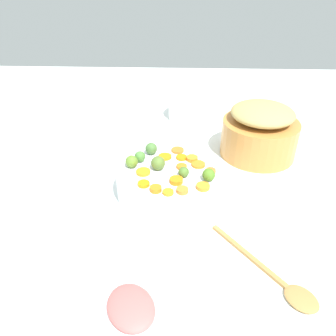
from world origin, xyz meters
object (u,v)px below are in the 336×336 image
serving_bowl_carrots (168,182)px  ham_plate (125,308)px  casserole_dish (193,108)px  metal_pot (259,138)px  wooden_spoon (284,284)px

serving_bowl_carrots → ham_plate: size_ratio=1.35×
casserole_dish → ham_plate: size_ratio=0.95×
metal_pot → ham_plate: metal_pot is taller
metal_pot → ham_plate: 0.70m
metal_pot → casserole_dish: 0.36m
wooden_spoon → metal_pot: bearing=-4.5°
metal_pot → serving_bowl_carrots: bearing=128.4°
casserole_dish → serving_bowl_carrots: bearing=171.1°
serving_bowl_carrots → wooden_spoon: 0.40m
casserole_dish → ham_plate: (-0.89, 0.15, -0.04)m
wooden_spoon → ham_plate: 0.32m
serving_bowl_carrots → casserole_dish: casserole_dish is taller
ham_plate → wooden_spoon: bearing=-78.0°
casserole_dish → ham_plate: bearing=170.5°
serving_bowl_carrots → metal_pot: (0.23, -0.29, 0.02)m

